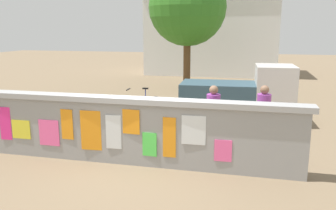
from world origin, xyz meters
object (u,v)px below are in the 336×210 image
(bicycle_near, at_px, (141,104))
(tree_roadside, at_px, (187,7))
(person_walking, at_px, (213,111))
(auto_rickshaw_truck, at_px, (243,94))
(motorcycle, at_px, (110,125))
(person_bystander, at_px, (263,110))

(bicycle_near, relative_size, tree_roadside, 0.29)
(person_walking, bearing_deg, tree_roadside, 104.56)
(person_walking, bearing_deg, auto_rickshaw_truck, 78.25)
(motorcycle, xyz_separation_m, person_bystander, (3.97, 0.36, 0.52))
(motorcycle, bearing_deg, person_bystander, 5.11)
(auto_rickshaw_truck, distance_m, bicycle_near, 3.56)
(auto_rickshaw_truck, bearing_deg, person_bystander, -77.65)
(auto_rickshaw_truck, distance_m, motorcycle, 4.58)
(person_bystander, relative_size, tree_roadside, 0.27)
(auto_rickshaw_truck, height_order, person_bystander, auto_rickshaw_truck)
(auto_rickshaw_truck, relative_size, motorcycle, 1.93)
(person_bystander, bearing_deg, auto_rickshaw_truck, 102.35)
(bicycle_near, height_order, tree_roadside, tree_roadside)
(motorcycle, distance_m, bicycle_near, 3.20)
(motorcycle, xyz_separation_m, bicycle_near, (-0.13, 3.19, -0.10))
(auto_rickshaw_truck, relative_size, bicycle_near, 2.15)
(motorcycle, bearing_deg, bicycle_near, 92.41)
(auto_rickshaw_truck, distance_m, tree_roadside, 7.44)
(auto_rickshaw_truck, relative_size, person_walking, 2.26)
(tree_roadside, bearing_deg, person_walking, -75.44)
(person_walking, bearing_deg, bicycle_near, 132.55)
(motorcycle, relative_size, tree_roadside, 0.32)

